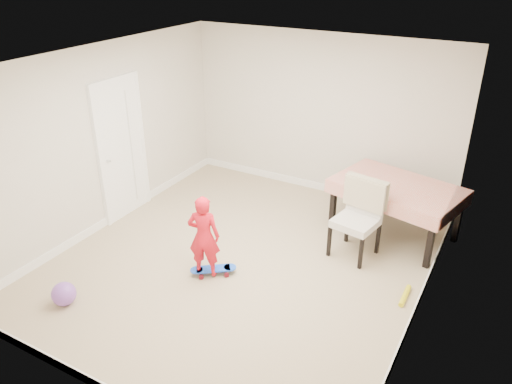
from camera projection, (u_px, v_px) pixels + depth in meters
The scene contains 16 objects.
ground at pixel (242, 261), 6.59m from camera, with size 5.00×5.00×0.00m, color tan.
ceiling at pixel (239, 63), 5.44m from camera, with size 4.50×5.00×0.04m, color white.
wall_back at pixel (320, 116), 7.95m from camera, with size 4.50×0.04×2.60m, color beige.
wall_front at pixel (86, 278), 4.07m from camera, with size 4.50×0.04×2.60m, color beige.
wall_left at pixel (104, 139), 6.98m from camera, with size 0.04×5.00×2.60m, color beige.
wall_right at pixel (430, 214), 5.03m from camera, with size 0.04×5.00×2.60m, color beige.
door at pixel (122, 151), 7.34m from camera, with size 0.10×0.94×2.11m, color white.
baseboard_back at pixel (316, 186), 8.51m from camera, with size 4.50×0.02×0.12m, color white.
baseboard_left at pixel (115, 216), 7.54m from camera, with size 0.02×5.00×0.12m, color white.
baseboard_right at pixel (414, 311), 5.58m from camera, with size 0.02×5.00×0.12m, color white.
dining_table at pixel (394, 210), 7.02m from camera, with size 1.68×1.05×0.79m, color red, non-canonical shape.
dining_chair at pixel (356, 220), 6.49m from camera, with size 0.57×0.65×1.05m, color white, non-canonical shape.
skateboard at pixel (213, 271), 6.30m from camera, with size 0.58×0.21×0.09m, color blue, non-canonical shape.
child at pixel (204, 239), 6.05m from camera, with size 0.39×0.26×1.08m, color red.
balloon at pixel (64, 294), 5.73m from camera, with size 0.28×0.28×0.28m, color purple.
foam_toy at pixel (405, 296), 5.88m from camera, with size 0.06×0.06×0.40m, color yellow.
Camera 1 is at (2.84, -4.71, 3.73)m, focal length 35.00 mm.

